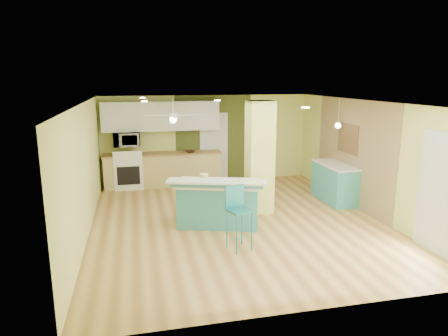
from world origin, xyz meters
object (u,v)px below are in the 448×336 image
Objects in this scene: peninsula at (218,202)px; fruit_bowl at (190,151)px; side_counter at (334,182)px; canister at (204,178)px; bar_stool at (237,207)px.

peninsula reaches higher than fruit_bowl.
fruit_bowl is (-0.13, 3.25, 0.49)m from peninsula.
peninsula is 3.29m from fruit_bowl.
side_counter is (3.12, 0.99, -0.01)m from peninsula.
fruit_bowl reaches higher than side_counter.
peninsula is at bearing -12.40° from canister.
canister is (-0.28, 0.06, 0.51)m from peninsula.
fruit_bowl is (-0.21, 4.47, 0.21)m from bar_stool.
bar_stool is at bearing -74.23° from canister.
peninsula is at bearing -162.45° from side_counter.
fruit_bowl is (-3.25, 2.26, 0.51)m from side_counter.
side_counter is at bearing -34.80° from fruit_bowl.
canister is (-3.41, -0.93, 0.52)m from side_counter.
bar_stool is at bearing -87.37° from fruit_bowl.
peninsula is 1.26m from bar_stool.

